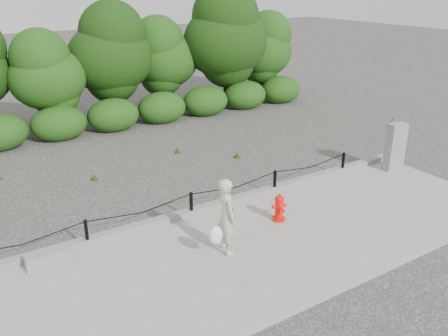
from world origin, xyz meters
name	(u,v)px	position (x,y,z in m)	size (l,w,h in m)	color
ground	(192,218)	(0.00, 0.00, 0.00)	(90.00, 90.00, 0.00)	#2D2B28
sidewalk	(239,255)	(0.00, -2.00, 0.04)	(14.00, 4.00, 0.08)	gray
curb	(190,212)	(0.00, 0.05, 0.15)	(14.00, 0.22, 0.14)	slate
chain_barrier	(191,201)	(0.00, 0.00, 0.46)	(10.06, 0.06, 0.60)	black
treeline	(95,57)	(0.90, 8.93, 2.56)	(20.13, 3.75, 5.06)	black
fire_hydrant	(279,208)	(1.60, -1.30, 0.39)	(0.38, 0.39, 0.66)	red
pedestrian	(226,217)	(-0.18, -1.78, 0.87)	(0.74, 0.65, 1.62)	beige
concrete_block	(48,258)	(-3.37, -0.29, 0.22)	(0.86, 0.30, 0.28)	gray
utility_cabinet	(395,147)	(6.40, -0.63, 0.78)	(0.57, 0.42, 1.54)	gray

